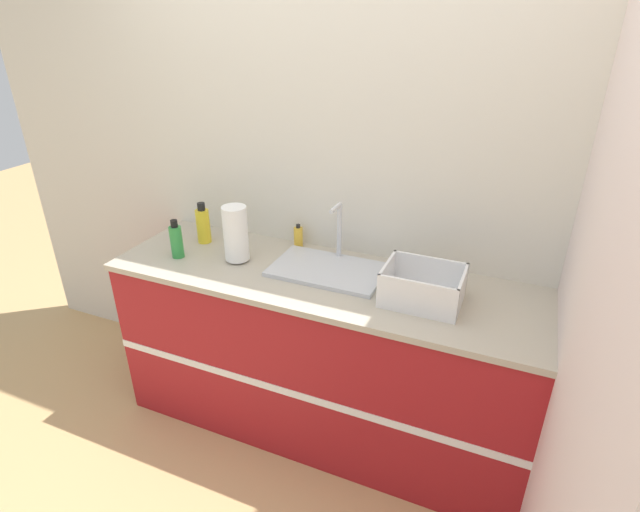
% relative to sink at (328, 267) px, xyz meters
% --- Properties ---
extents(ground_plane, '(12.00, 12.00, 0.00)m').
position_rel_sink_xyz_m(ground_plane, '(-0.01, -0.37, -0.93)').
color(ground_plane, tan).
extents(wall_back, '(4.45, 0.06, 2.60)m').
position_rel_sink_xyz_m(wall_back, '(-0.01, 0.28, 0.37)').
color(wall_back, beige).
rests_on(wall_back, ground_plane).
extents(wall_right, '(0.06, 2.61, 2.60)m').
position_rel_sink_xyz_m(wall_right, '(1.04, -0.06, 0.37)').
color(wall_right, silver).
rests_on(wall_right, ground_plane).
extents(counter_cabinet, '(2.07, 0.64, 0.91)m').
position_rel_sink_xyz_m(counter_cabinet, '(-0.01, -0.06, -0.48)').
color(counter_cabinet, maroon).
rests_on(counter_cabinet, ground_plane).
extents(sink, '(0.53, 0.33, 0.30)m').
position_rel_sink_xyz_m(sink, '(0.00, 0.00, 0.00)').
color(sink, silver).
rests_on(sink, counter_cabinet).
extents(paper_towel_roll, '(0.12, 0.12, 0.28)m').
position_rel_sink_xyz_m(paper_towel_roll, '(-0.46, -0.07, 0.12)').
color(paper_towel_roll, '#4C4C51').
rests_on(paper_towel_roll, counter_cabinet).
extents(dish_rack, '(0.33, 0.25, 0.16)m').
position_rel_sink_xyz_m(dish_rack, '(0.47, -0.10, 0.04)').
color(dish_rack, white).
rests_on(dish_rack, counter_cabinet).
extents(bottle_yellow, '(0.07, 0.07, 0.22)m').
position_rel_sink_xyz_m(bottle_yellow, '(-0.74, 0.05, 0.08)').
color(bottle_yellow, yellow).
rests_on(bottle_yellow, counter_cabinet).
extents(bottle_green, '(0.06, 0.06, 0.20)m').
position_rel_sink_xyz_m(bottle_green, '(-0.76, -0.16, 0.07)').
color(bottle_green, '#2D8C3D').
rests_on(bottle_green, counter_cabinet).
extents(soap_dispenser, '(0.05, 0.05, 0.13)m').
position_rel_sink_xyz_m(soap_dispenser, '(-0.25, 0.19, 0.04)').
color(soap_dispenser, gold).
rests_on(soap_dispenser, counter_cabinet).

